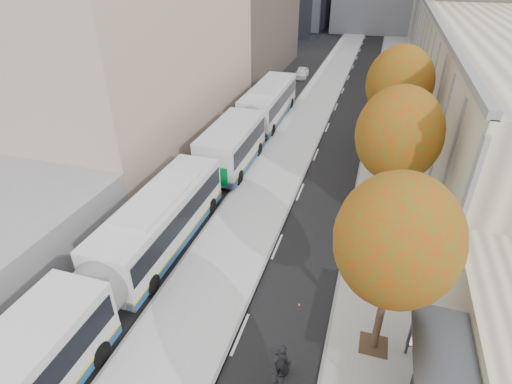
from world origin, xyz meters
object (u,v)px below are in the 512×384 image
at_px(distant_car, 302,73).
at_px(bus_near, 117,269).
at_px(bus_shelter, 449,369).
at_px(bus_far, 256,118).
at_px(cyclist, 282,371).

bearing_deg(distant_car, bus_near, -93.15).
bearing_deg(bus_shelter, distant_car, 107.55).
height_order(bus_far, distant_car, bus_far).
relative_size(bus_shelter, cyclist, 2.14).
bearing_deg(bus_near, bus_shelter, -6.47).
bearing_deg(distant_car, bus_shelter, -75.52).
bearing_deg(bus_near, cyclist, -14.83).
distance_m(cyclist, distant_car, 42.63).
distance_m(bus_shelter, bus_far, 24.63).
height_order(bus_shelter, bus_far, bus_far).
bearing_deg(cyclist, distant_car, 115.22).
height_order(bus_shelter, cyclist, bus_shelter).
xyz_separation_m(bus_shelter, bus_far, (-12.88, 20.99, -0.44)).
relative_size(bus_near, distant_car, 4.73).
relative_size(bus_far, distant_car, 5.13).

